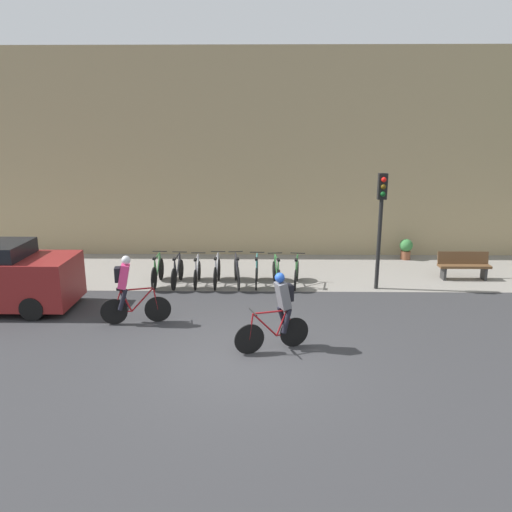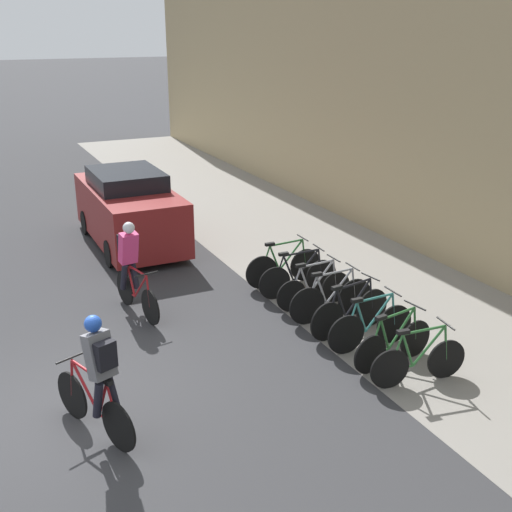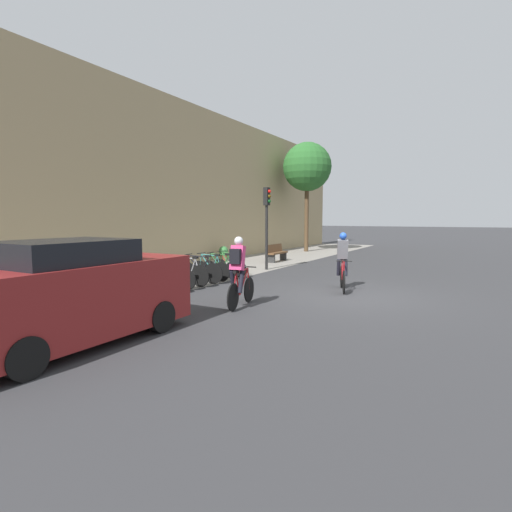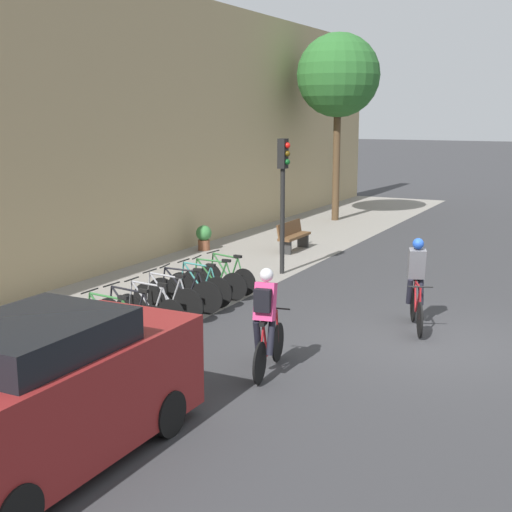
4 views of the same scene
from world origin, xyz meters
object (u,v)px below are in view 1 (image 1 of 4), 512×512
(parked_bike_4, at_px, (237,272))
(parked_bike_6, at_px, (277,273))
(cyclist_pink, at_px, (127,288))
(bench, at_px, (464,265))
(parked_bike_5, at_px, (257,273))
(parked_bike_3, at_px, (217,272))
(traffic_light_pole, at_px, (381,210))
(parked_bike_2, at_px, (197,273))
(parked_bike_1, at_px, (177,272))
(potted_plant, at_px, (406,248))
(parked_bike_0, at_px, (158,272))
(parked_bike_7, at_px, (296,273))
(cyclist_grey, at_px, (280,309))

(parked_bike_4, height_order, parked_bike_6, parked_bike_4)
(cyclist_pink, distance_m, parked_bike_4, 4.14)
(bench, bearing_deg, parked_bike_5, -173.55)
(parked_bike_3, distance_m, traffic_light_pole, 5.35)
(parked_bike_2, xyz_separation_m, parked_bike_6, (2.50, 0.00, 0.00))
(parked_bike_2, bearing_deg, parked_bike_1, 179.99)
(cyclist_pink, bearing_deg, parked_bike_6, 39.99)
(parked_bike_1, distance_m, parked_bike_6, 3.12)
(parked_bike_3, xyz_separation_m, traffic_light_pole, (4.94, -0.30, 2.03))
(parked_bike_1, relative_size, parked_bike_2, 1.06)
(potted_plant, bearing_deg, traffic_light_pole, -117.76)
(traffic_light_pole, bearing_deg, parked_bike_0, 177.47)
(cyclist_pink, height_order, potted_plant, cyclist_pink)
(cyclist_pink, distance_m, parked_bike_7, 5.50)
(parked_bike_0, distance_m, parked_bike_2, 1.25)
(cyclist_grey, height_order, parked_bike_1, cyclist_grey)
(parked_bike_4, bearing_deg, parked_bike_0, -180.00)
(parked_bike_3, height_order, traffic_light_pole, traffic_light_pole)
(parked_bike_5, distance_m, parked_bike_7, 1.25)
(parked_bike_6, relative_size, parked_bike_7, 1.01)
(parked_bike_6, height_order, bench, parked_bike_6)
(parked_bike_5, relative_size, potted_plant, 2.12)
(parked_bike_5, relative_size, traffic_light_pole, 0.47)
(bench, relative_size, potted_plant, 2.11)
(parked_bike_1, distance_m, parked_bike_4, 1.87)
(cyclist_grey, xyz_separation_m, traffic_light_pole, (3.12, 4.34, 1.50))
(parked_bike_5, xyz_separation_m, traffic_light_pole, (3.69, -0.30, 2.04))
(parked_bike_2, relative_size, parked_bike_5, 0.98)
(cyclist_pink, xyz_separation_m, parked_bike_6, (3.81, 3.20, -0.55))
(parked_bike_1, bearing_deg, parked_bike_3, 0.04)
(parked_bike_6, xyz_separation_m, parked_bike_7, (0.62, 0.00, -0.00))
(traffic_light_pole, bearing_deg, parked_bike_4, 176.01)
(cyclist_grey, distance_m, traffic_light_pole, 5.55)
(parked_bike_4, distance_m, parked_bike_6, 1.25)
(parked_bike_2, height_order, parked_bike_6, parked_bike_6)
(parked_bike_0, xyz_separation_m, parked_bike_4, (2.50, 0.00, 0.00))
(parked_bike_4, xyz_separation_m, bench, (7.37, 0.76, 0.05))
(cyclist_grey, distance_m, parked_bike_5, 4.71)
(parked_bike_6, xyz_separation_m, traffic_light_pole, (3.07, -0.30, 2.06))
(parked_bike_2, bearing_deg, traffic_light_pole, -3.09)
(cyclist_grey, relative_size, parked_bike_5, 1.08)
(parked_bike_3, distance_m, parked_bike_5, 1.25)
(potted_plant, bearing_deg, parked_bike_2, -156.43)
(parked_bike_0, height_order, potted_plant, parked_bike_0)
(cyclist_grey, relative_size, parked_bike_1, 1.04)
(cyclist_pink, relative_size, parked_bike_5, 1.07)
(parked_bike_3, height_order, parked_bike_4, parked_bike_3)
(parked_bike_0, xyz_separation_m, bench, (9.87, 0.76, 0.05))
(parked_bike_7, xyz_separation_m, bench, (5.50, 0.76, 0.08))
(parked_bike_0, bearing_deg, cyclist_pink, -91.26)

